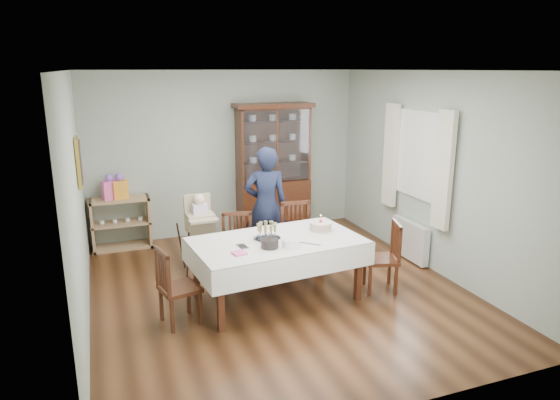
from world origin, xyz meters
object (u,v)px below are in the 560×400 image
woman (266,206)px  birthday_cake (321,227)px  high_chair (201,241)px  gift_bag_orange (120,187)px  sideboard (121,223)px  chair_far_right (299,253)px  dining_table (277,269)px  chair_end_left (179,301)px  chair_end_right (382,270)px  gift_bag_pink (110,188)px  champagne_tray (267,234)px  chair_far_left (239,263)px  china_cabinet (273,167)px

woman → birthday_cake: 1.13m
high_chair → gift_bag_orange: 1.71m
sideboard → woman: (1.92, -1.33, 0.44)m
chair_far_right → dining_table: bearing=-125.9°
sideboard → chair_end_left: (0.44, -2.71, -0.14)m
chair_end_left → birthday_cake: 1.94m
chair_far_right → gift_bag_orange: size_ratio=2.42×
chair_end_left → chair_end_right: chair_end_left is taller
dining_table → gift_bag_pink: bearing=125.3°
sideboard → gift_bag_pink: (-0.12, -0.02, 0.57)m
high_chair → champagne_tray: 1.33m
sideboard → woman: 2.38m
chair_far_left → high_chair: high_chair is taller
woman → birthday_cake: (0.35, -1.08, -0.03)m
chair_end_right → chair_far_right: bearing=-120.3°
high_chair → gift_bag_orange: size_ratio=2.75×
china_cabinet → gift_bag_pink: bearing=180.0°
chair_end_left → woman: 2.10m
chair_end_left → champagne_tray: bearing=-90.6°
sideboard → birthday_cake: (2.27, -2.41, 0.42)m
chair_end_right → high_chair: high_chair is taller
chair_far_right → birthday_cake: bearing=-78.7°
sideboard → champagne_tray: (1.55, -2.47, 0.42)m
chair_end_left → gift_bag_orange: 2.81m
high_chair → china_cabinet: bearing=39.1°
chair_far_left → chair_end_left: chair_far_left is taller
chair_far_right → champagne_tray: bearing=-133.2°
sideboard → chair_end_right: chair_end_right is taller
chair_end_right → china_cabinet: bearing=-152.2°
dining_table → chair_end_right: 1.35m
gift_bag_pink → chair_far_right: bearing=-38.5°
sideboard → high_chair: size_ratio=0.82×
dining_table → champagne_tray: (-0.10, 0.05, 0.44)m
china_cabinet → chair_end_right: size_ratio=2.46×
dining_table → chair_far_left: 0.70m
chair_end_left → woman: (1.48, 1.38, 0.58)m
chair_far_right → chair_end_left: (-1.77, -0.84, -0.02)m
china_cabinet → gift_bag_pink: size_ratio=5.59×
chair_end_right → woman: size_ratio=0.52×
dining_table → high_chair: 1.36m
chair_far_left → chair_far_right: chair_far_right is taller
gift_bag_orange → birthday_cake: bearing=-46.8°
china_cabinet → birthday_cake: size_ratio=6.91×
chair_far_left → gift_bag_pink: size_ratio=2.35×
chair_far_right → chair_end_right: (0.77, -0.86, -0.03)m
sideboard → woman: size_ratio=0.53×
birthday_cake → gift_bag_pink: (-2.39, 2.39, 0.15)m
dining_table → gift_bag_orange: gift_bag_orange is taller
chair_far_left → champagne_tray: (0.20, -0.56, 0.55)m
chair_far_right → chair_end_left: bearing=-150.0°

